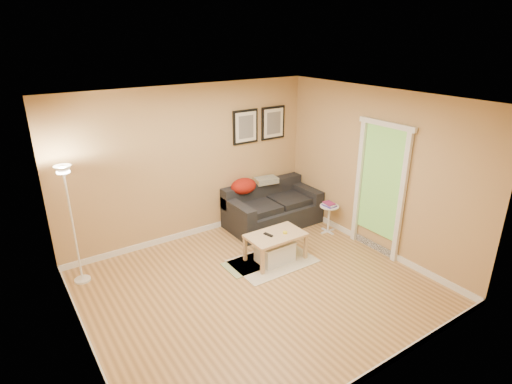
# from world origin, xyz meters

# --- Properties ---
(floor) EXTENTS (4.50, 4.50, 0.00)m
(floor) POSITION_xyz_m (0.00, 0.00, 0.00)
(floor) COLOR tan
(floor) RESTS_ON ground
(ceiling) EXTENTS (4.50, 4.50, 0.00)m
(ceiling) POSITION_xyz_m (0.00, 0.00, 2.60)
(ceiling) COLOR white
(ceiling) RESTS_ON wall_back
(wall_back) EXTENTS (4.50, 0.00, 4.50)m
(wall_back) POSITION_xyz_m (0.00, 2.00, 1.30)
(wall_back) COLOR tan
(wall_back) RESTS_ON ground
(wall_front) EXTENTS (4.50, 0.00, 4.50)m
(wall_front) POSITION_xyz_m (0.00, -2.00, 1.30)
(wall_front) COLOR tan
(wall_front) RESTS_ON ground
(wall_left) EXTENTS (0.00, 4.00, 4.00)m
(wall_left) POSITION_xyz_m (-2.25, 0.00, 1.30)
(wall_left) COLOR tan
(wall_left) RESTS_ON ground
(wall_right) EXTENTS (0.00, 4.00, 4.00)m
(wall_right) POSITION_xyz_m (2.25, 0.00, 1.30)
(wall_right) COLOR tan
(wall_right) RESTS_ON ground
(baseboard_back) EXTENTS (4.50, 0.02, 0.10)m
(baseboard_back) POSITION_xyz_m (0.00, 1.99, 0.05)
(baseboard_back) COLOR white
(baseboard_back) RESTS_ON ground
(baseboard_front) EXTENTS (4.50, 0.02, 0.10)m
(baseboard_front) POSITION_xyz_m (0.00, -1.99, 0.05)
(baseboard_front) COLOR white
(baseboard_front) RESTS_ON ground
(baseboard_left) EXTENTS (0.02, 4.00, 0.10)m
(baseboard_left) POSITION_xyz_m (-2.24, 0.00, 0.05)
(baseboard_left) COLOR white
(baseboard_left) RESTS_ON ground
(baseboard_right) EXTENTS (0.02, 4.00, 0.10)m
(baseboard_right) POSITION_xyz_m (2.24, 0.00, 0.05)
(baseboard_right) COLOR white
(baseboard_right) RESTS_ON ground
(sofa) EXTENTS (1.70, 0.90, 0.75)m
(sofa) POSITION_xyz_m (1.38, 1.53, 0.38)
(sofa) COLOR black
(sofa) RESTS_ON ground
(red_throw) EXTENTS (0.48, 0.36, 0.28)m
(red_throw) POSITION_xyz_m (0.93, 1.81, 0.77)
(red_throw) COLOR maroon
(red_throw) RESTS_ON sofa
(plaid_throw) EXTENTS (0.45, 0.32, 0.10)m
(plaid_throw) POSITION_xyz_m (1.42, 1.82, 0.78)
(plaid_throw) COLOR #C7BB74
(plaid_throw) RESTS_ON sofa
(framed_print_left) EXTENTS (0.50, 0.04, 0.60)m
(framed_print_left) POSITION_xyz_m (1.08, 1.98, 1.80)
(framed_print_left) COLOR black
(framed_print_left) RESTS_ON wall_back
(framed_print_right) EXTENTS (0.50, 0.04, 0.60)m
(framed_print_right) POSITION_xyz_m (1.68, 1.98, 1.80)
(framed_print_right) COLOR black
(framed_print_right) RESTS_ON wall_back
(area_rug) EXTENTS (1.25, 0.85, 0.01)m
(area_rug) POSITION_xyz_m (0.60, 0.45, 0.01)
(area_rug) COLOR beige
(area_rug) RESTS_ON ground
(green_runner) EXTENTS (0.70, 0.50, 0.01)m
(green_runner) POSITION_xyz_m (0.22, 0.59, 0.01)
(green_runner) COLOR #668C4C
(green_runner) RESTS_ON ground
(coffee_table) EXTENTS (0.98, 0.70, 0.45)m
(coffee_table) POSITION_xyz_m (0.67, 0.48, 0.22)
(coffee_table) COLOR tan
(coffee_table) RESTS_ON ground
(remote_control) EXTENTS (0.09, 0.17, 0.02)m
(remote_control) POSITION_xyz_m (0.55, 0.51, 0.46)
(remote_control) COLOR black
(remote_control) RESTS_ON coffee_table
(tape_roll) EXTENTS (0.07, 0.07, 0.03)m
(tape_roll) POSITION_xyz_m (0.80, 0.42, 0.46)
(tape_roll) COLOR yellow
(tape_roll) RESTS_ON coffee_table
(storage_bin) EXTENTS (0.55, 0.40, 0.34)m
(storage_bin) POSITION_xyz_m (0.63, 0.44, 0.17)
(storage_bin) COLOR white
(storage_bin) RESTS_ON ground
(side_table) EXTENTS (0.33, 0.33, 0.51)m
(side_table) POSITION_xyz_m (2.02, 0.73, 0.26)
(side_table) COLOR white
(side_table) RESTS_ON ground
(book_stack) EXTENTS (0.19, 0.24, 0.07)m
(book_stack) POSITION_xyz_m (2.01, 0.72, 0.55)
(book_stack) COLOR #4835A0
(book_stack) RESTS_ON side_table
(floor_lamp) EXTENTS (0.23, 0.23, 1.75)m
(floor_lamp) POSITION_xyz_m (-2.00, 1.56, 0.83)
(floor_lamp) COLOR white
(floor_lamp) RESTS_ON ground
(doorway) EXTENTS (0.12, 1.01, 2.13)m
(doorway) POSITION_xyz_m (2.20, -0.15, 1.02)
(doorway) COLOR white
(doorway) RESTS_ON ground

